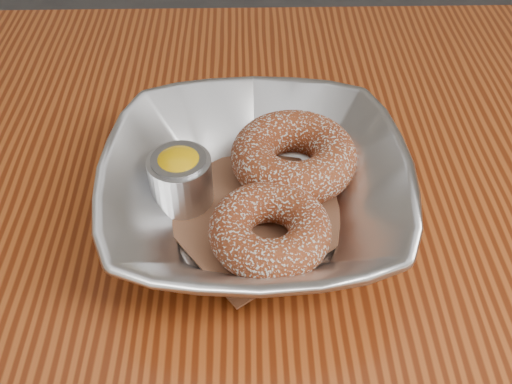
{
  "coord_description": "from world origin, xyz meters",
  "views": [
    {
      "loc": [
        -0.1,
        -0.34,
        1.12
      ],
      "look_at": [
        -0.09,
        0.02,
        0.78
      ],
      "focal_mm": 42.0,
      "sensor_mm": 36.0,
      "label": 1
    }
  ],
  "objects_px": {
    "serving_bowl": "(256,191)",
    "donut_back": "(294,156)",
    "table": "(350,300)",
    "ramekin": "(180,177)",
    "donut_front": "(270,230)"
  },
  "relations": [
    {
      "from": "serving_bowl",
      "to": "donut_back",
      "type": "relative_size",
      "value": 2.26
    },
    {
      "from": "serving_bowl",
      "to": "donut_back",
      "type": "distance_m",
      "value": 0.06
    },
    {
      "from": "table",
      "to": "ramekin",
      "type": "height_order",
      "value": "ramekin"
    },
    {
      "from": "donut_back",
      "to": "donut_front",
      "type": "height_order",
      "value": "donut_back"
    },
    {
      "from": "table",
      "to": "donut_back",
      "type": "bearing_deg",
      "value": 131.24
    },
    {
      "from": "table",
      "to": "donut_front",
      "type": "distance_m",
      "value": 0.15
    },
    {
      "from": "serving_bowl",
      "to": "donut_front",
      "type": "xyz_separation_m",
      "value": [
        0.01,
        -0.04,
        -0.0
      ]
    },
    {
      "from": "serving_bowl",
      "to": "donut_front",
      "type": "relative_size",
      "value": 2.61
    },
    {
      "from": "serving_bowl",
      "to": "donut_front",
      "type": "bearing_deg",
      "value": -76.05
    },
    {
      "from": "table",
      "to": "serving_bowl",
      "type": "xyz_separation_m",
      "value": [
        -0.09,
        0.02,
        0.13
      ]
    },
    {
      "from": "donut_front",
      "to": "ramekin",
      "type": "height_order",
      "value": "ramekin"
    },
    {
      "from": "donut_front",
      "to": "ramekin",
      "type": "xyz_separation_m",
      "value": [
        -0.07,
        0.05,
        0.01
      ]
    },
    {
      "from": "serving_bowl",
      "to": "ramekin",
      "type": "height_order",
      "value": "serving_bowl"
    },
    {
      "from": "donut_back",
      "to": "ramekin",
      "type": "relative_size",
      "value": 2.08
    },
    {
      "from": "table",
      "to": "donut_front",
      "type": "xyz_separation_m",
      "value": [
        -0.08,
        -0.02,
        0.13
      ]
    }
  ]
}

